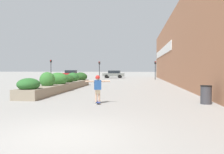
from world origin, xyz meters
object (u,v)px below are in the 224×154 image
Objects in this scene: trash_bin at (206,95)px; car_leftmost at (195,74)px; car_center_right at (114,74)px; traffic_light_far_left at (51,66)px; car_center_left at (70,74)px; skateboarder at (98,86)px; skateboard at (98,102)px; traffic_light_right at (155,67)px; traffic_light_left at (99,67)px.

car_leftmost is at bearing 77.25° from trash_bin.
traffic_light_far_left is (-10.55, -6.17, 1.53)m from car_center_right.
car_center_left is (-17.07, 31.28, 0.35)m from trash_bin.
skateboarder is at bearing 158.98° from car_leftmost.
car_leftmost is (12.77, 33.25, 0.75)m from skateboard.
traffic_light_right is 18.25m from traffic_light_far_left.
traffic_light_left is (-10.06, 25.38, 1.65)m from trash_bin.
traffic_light_far_left reaches higher than car_leftmost.
car_center_left is at bearing 71.44° from traffic_light_far_left.
traffic_light_right is (16.43, -5.73, 1.30)m from car_center_left.
traffic_light_right is at bearing 91.44° from trash_bin.
car_center_right reaches higher than skateboard.
traffic_light_far_left is at bearing 104.56° from car_leftmost.
skateboard is 26.46m from traffic_light_left.
trash_bin is 33.49m from car_leftmost.
traffic_light_left reaches higher than skateboarder.
car_center_right is (-15.73, -0.66, -0.03)m from car_leftmost.
trash_bin is 0.30× the size of traffic_light_right.
traffic_light_far_left reaches higher than traffic_light_right.
traffic_light_left is at bearing 165.47° from car_center_right.
skateboard is at bearing -173.84° from trash_bin.
traffic_light_far_left is (-18.89, 25.84, 1.87)m from trash_bin.
car_leftmost reaches higher than car_center_left.
skateboard is 0.24× the size of traffic_light_left.
traffic_light_left is 1.00× the size of traffic_light_right.
traffic_light_right reaches higher than skateboard.
traffic_light_left is at bearing 112.66° from car_leftmost.
traffic_light_right is (4.74, 26.13, 1.21)m from skateboarder.
car_center_left is 5.93m from traffic_light_far_left.
car_center_left is 17.44m from traffic_light_right.
car_center_right is (8.73, 0.73, -0.02)m from car_center_left.
traffic_light_right is at bearing 131.56° from car_leftmost.
skateboard is at bearing 158.98° from car_leftmost.
skateboard is at bearing -100.29° from traffic_light_right.
traffic_light_left is at bearing 81.90° from skateboarder.
car_center_right is at bearing 30.31° from traffic_light_far_left.
skateboarder is 0.28× the size of car_leftmost.
skateboard is 0.22× the size of traffic_light_far_left.
skateboarder is (-0.00, 0.00, 0.84)m from skateboard.
car_leftmost is 1.25× the size of car_center_left.
traffic_light_right reaches higher than car_leftmost.
car_leftmost is 24.50m from car_center_left.
skateboarder is 0.44× the size of traffic_light_left.
traffic_light_left is (-17.45, -7.29, 1.29)m from car_leftmost.
traffic_light_far_left is (-13.51, 26.42, 2.26)m from skateboard.
traffic_light_far_left is (-13.51, 26.42, 1.43)m from skateboarder.
car_leftmost is 1.55× the size of traffic_light_left.
car_center_right reaches higher than skateboarder.
car_center_left reaches higher than car_center_right.
skateboard is at bearing -159.86° from car_center_left.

